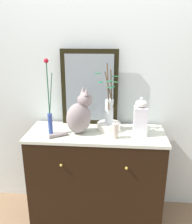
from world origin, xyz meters
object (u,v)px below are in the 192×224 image
object	(u,v)px
cat_sitting	(80,115)
jar_lidded_porcelain	(140,118)
vase_slim_green	(50,111)
candle_pillar	(115,131)
bowl_porcelain	(109,126)
vase_glass_clear	(109,108)
sideboard	(96,177)
mirror_leaning	(90,88)

from	to	relation	value
cat_sitting	jar_lidded_porcelain	world-z (taller)	cat_sitting
vase_slim_green	candle_pillar	size ratio (longest dim) A/B	4.52
bowl_porcelain	vase_glass_clear	world-z (taller)	vase_glass_clear
jar_lidded_porcelain	cat_sitting	bearing A→B (deg)	179.70
jar_lidded_porcelain	candle_pillar	xyz separation A→B (m)	(-0.20, -0.08, -0.08)
sideboard	candle_pillar	distance (m)	0.53
vase_slim_green	jar_lidded_porcelain	world-z (taller)	vase_slim_green
vase_glass_clear	bowl_porcelain	bearing A→B (deg)	73.45
jar_lidded_porcelain	vase_slim_green	bearing A→B (deg)	-177.27
mirror_leaning	cat_sitting	distance (m)	0.29
sideboard	candle_pillar	size ratio (longest dim) A/B	8.51
jar_lidded_porcelain	candle_pillar	distance (m)	0.23
sideboard	cat_sitting	world-z (taller)	cat_sitting
cat_sitting	candle_pillar	xyz separation A→B (m)	(0.29, -0.09, -0.10)
sideboard	vase_slim_green	size ratio (longest dim) A/B	1.88
sideboard	cat_sitting	xyz separation A→B (m)	(-0.13, -0.01, 0.59)
mirror_leaning	cat_sitting	world-z (taller)	mirror_leaning
mirror_leaning	jar_lidded_porcelain	bearing A→B (deg)	-26.77
vase_glass_clear	candle_pillar	bearing A→B (deg)	-72.15
mirror_leaning	bowl_porcelain	size ratio (longest dim) A/B	3.28
jar_lidded_porcelain	candle_pillar	bearing A→B (deg)	-157.41
sideboard	candle_pillar	bearing A→B (deg)	-32.01
vase_slim_green	candle_pillar	bearing A→B (deg)	-5.16
mirror_leaning	cat_sitting	size ratio (longest dim) A/B	1.75
cat_sitting	candle_pillar	distance (m)	0.32
sideboard	mirror_leaning	xyz separation A→B (m)	(-0.07, 0.20, 0.77)
mirror_leaning	vase_slim_green	world-z (taller)	mirror_leaning
cat_sitting	bowl_porcelain	distance (m)	0.29
cat_sitting	vase_glass_clear	world-z (taller)	vase_glass_clear
cat_sitting	vase_slim_green	xyz separation A→B (m)	(-0.24, -0.04, 0.04)
cat_sitting	candle_pillar	bearing A→B (deg)	-16.25
mirror_leaning	jar_lidded_porcelain	distance (m)	0.52
mirror_leaning	candle_pillar	size ratio (longest dim) A/B	4.94
vase_slim_green	jar_lidded_porcelain	xyz separation A→B (m)	(0.73, 0.03, -0.05)
vase_glass_clear	candle_pillar	world-z (taller)	vase_glass_clear
mirror_leaning	bowl_porcelain	bearing A→B (deg)	-35.79
bowl_porcelain	jar_lidded_porcelain	distance (m)	0.29
cat_sitting	sideboard	bearing A→B (deg)	6.07
mirror_leaning	vase_slim_green	xyz separation A→B (m)	(-0.30, -0.25, -0.14)
vase_slim_green	bowl_porcelain	xyz separation A→B (m)	(0.48, 0.12, -0.16)
cat_sitting	vase_slim_green	world-z (taller)	vase_slim_green
jar_lidded_porcelain	vase_glass_clear	bearing A→B (deg)	161.34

